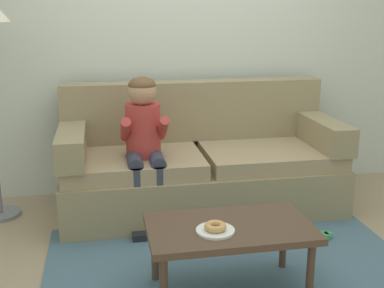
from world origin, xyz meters
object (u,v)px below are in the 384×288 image
person_child (144,137)px  toy_controller (317,237)px  donut (215,226)px  couch (200,165)px  coffee_table (230,233)px

person_child → toy_controller: size_ratio=4.87×
person_child → toy_controller: 1.43m
person_child → donut: person_child is taller
couch → person_child: (-0.46, -0.21, 0.32)m
donut → toy_controller: (0.88, 0.58, -0.43)m
couch → person_child: bearing=-155.4°
donut → toy_controller: donut is taller
person_child → couch: bearing=24.6°
person_child → toy_controller: (1.15, -0.55, -0.65)m
couch → coffee_table: 1.28m
couch → toy_controller: couch is taller
couch → coffee_table: size_ratio=2.37×
donut → person_child: bearing=103.5°
coffee_table → toy_controller: size_ratio=4.07×
couch → person_child: person_child is taller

